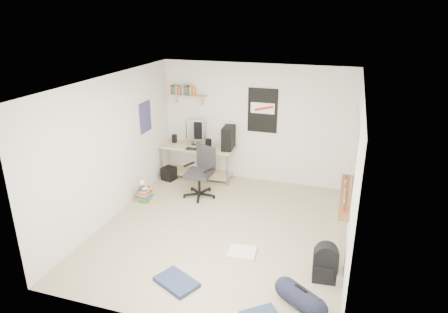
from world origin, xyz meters
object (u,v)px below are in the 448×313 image
(duffel_bag, at_px, (300,298))
(book_stack, at_px, (145,194))
(office_chair, at_px, (199,173))
(backpack, at_px, (325,266))
(desk, at_px, (199,161))

(duffel_bag, relative_size, book_stack, 1.18)
(office_chair, height_order, backpack, office_chair)
(office_chair, relative_size, book_stack, 2.23)
(desk, xyz_separation_m, book_stack, (-0.56, -1.44, -0.21))
(office_chair, bearing_deg, desk, 132.43)
(backpack, distance_m, book_stack, 3.76)
(desk, bearing_deg, office_chair, -85.38)
(desk, bearing_deg, duffel_bag, -69.29)
(office_chair, relative_size, duffel_bag, 1.89)
(book_stack, bearing_deg, duffel_bag, -32.11)
(desk, distance_m, book_stack, 1.56)
(backpack, bearing_deg, duffel_bag, -116.04)
(backpack, bearing_deg, desk, 130.66)
(office_chair, bearing_deg, duffel_bag, -26.94)
(backpack, bearing_deg, office_chair, 138.05)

